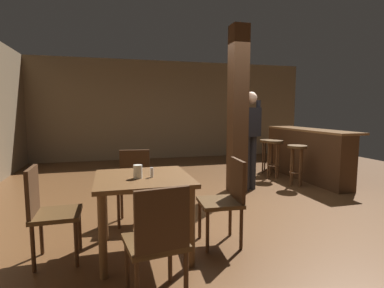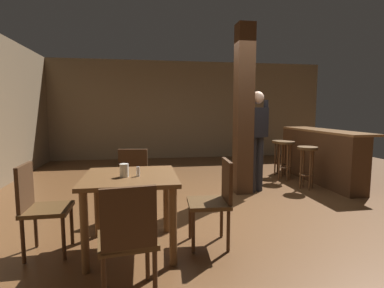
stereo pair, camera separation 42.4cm
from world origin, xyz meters
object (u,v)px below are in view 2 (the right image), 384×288
at_px(salt_shaker, 138,171).
at_px(bar_stool_near, 307,157).
at_px(chair_south, 128,237).
at_px(chair_east, 216,198).
at_px(chair_west, 39,204).
at_px(bar_counter, 319,155).
at_px(napkin_cup, 124,170).
at_px(standing_person, 257,134).
at_px(chair_north, 132,181).
at_px(bar_stool_mid, 285,151).
at_px(dining_table, 131,189).
at_px(bar_stool_far, 280,149).

distance_m(salt_shaker, bar_stool_near, 3.52).
distance_m(chair_south, bar_stool_near, 4.06).
xyz_separation_m(chair_east, chair_west, (-1.74, 0.07, 0.00)).
height_order(salt_shaker, bar_counter, bar_counter).
bearing_deg(chair_east, bar_stool_near, 41.59).
bearing_deg(chair_west, salt_shaker, -5.67).
height_order(chair_west, napkin_cup, chair_west).
xyz_separation_m(bar_counter, bar_stool_near, (-0.55, -0.49, 0.05)).
bearing_deg(standing_person, bar_counter, 18.27).
bearing_deg(standing_person, chair_north, -154.38).
distance_m(napkin_cup, bar_stool_mid, 3.99).
height_order(napkin_cup, salt_shaker, napkin_cup).
bearing_deg(bar_stool_mid, standing_person, -141.61).
height_order(chair_west, bar_stool_near, chair_west).
height_order(chair_east, chair_west, same).
bearing_deg(dining_table, bar_stool_near, 31.88).
relative_size(chair_west, chair_south, 1.00).
bearing_deg(bar_stool_far, chair_south, -128.20).
xyz_separation_m(chair_west, bar_stool_near, (3.88, 1.84, 0.06)).
bearing_deg(dining_table, salt_shaker, -38.44).
xyz_separation_m(chair_west, chair_south, (0.88, -0.89, 0.00)).
relative_size(chair_south, napkin_cup, 7.00).
height_order(dining_table, chair_west, chair_west).
bearing_deg(chair_north, napkin_cup, -92.18).
distance_m(dining_table, bar_stool_far, 4.30).
distance_m(chair_east, chair_south, 1.19).
height_order(dining_table, chair_south, chair_south).
height_order(chair_south, bar_stool_near, chair_south).
bearing_deg(salt_shaker, chair_south, -94.94).
distance_m(chair_north, napkin_cup, 0.99).
bearing_deg(chair_east, napkin_cup, -178.11).
bearing_deg(salt_shaker, chair_east, 2.00).
bearing_deg(salt_shaker, bar_stool_mid, 42.54).
distance_m(chair_east, chair_west, 1.74).
bearing_deg(bar_stool_far, standing_person, -131.10).
distance_m(bar_stool_mid, bar_stool_far, 0.47).
bearing_deg(bar_stool_near, chair_west, -154.67).
relative_size(standing_person, bar_stool_mid, 2.19).
bearing_deg(bar_stool_near, chair_south, -137.69).
height_order(chair_south, standing_person, standing_person).
bearing_deg(bar_stool_mid, bar_counter, -18.41).
bearing_deg(bar_counter, napkin_cup, -146.13).
distance_m(chair_west, chair_north, 1.19).
relative_size(chair_east, bar_stool_mid, 1.13).
bearing_deg(napkin_cup, bar_stool_mid, 41.29).
height_order(salt_shaker, standing_person, standing_person).
distance_m(chair_west, bar_stool_near, 4.29).
bearing_deg(dining_table, chair_west, 177.79).
relative_size(chair_west, bar_stool_mid, 1.13).
bearing_deg(napkin_cup, chair_west, 173.23).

